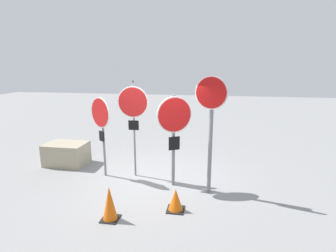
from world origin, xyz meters
TOP-DOWN VIEW (x-y plane):
  - ground_plane at (0.00, 0.00)m, footprint 40.00×40.00m
  - stop_sign_0 at (-1.40, 0.10)m, footprint 0.67×0.46m
  - stop_sign_1 at (-0.56, 0.24)m, footprint 0.81×0.12m
  - stop_sign_2 at (0.56, -0.15)m, footprint 0.77×0.44m
  - stop_sign_3 at (1.41, -0.37)m, footprint 0.71×0.24m
  - traffic_cone_0 at (0.77, -1.27)m, footprint 0.36×0.36m
  - traffic_cone_1 at (-0.44, -1.82)m, footprint 0.34×0.34m
  - storage_crate at (-2.86, 0.75)m, footprint 1.19×0.83m

SIDE VIEW (x-z plane):
  - ground_plane at x=0.00m, z-range 0.00..0.00m
  - traffic_cone_0 at x=0.77m, z-range 0.00..0.47m
  - storage_crate at x=-2.86m, z-range 0.00..0.65m
  - traffic_cone_1 at x=-0.44m, z-range 0.00..0.69m
  - stop_sign_2 at x=0.56m, z-range 0.43..2.71m
  - stop_sign_0 at x=-1.40m, z-range 0.50..2.65m
  - stop_sign_3 at x=1.41m, z-range 0.50..3.23m
  - stop_sign_1 at x=-0.56m, z-range 0.58..3.15m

